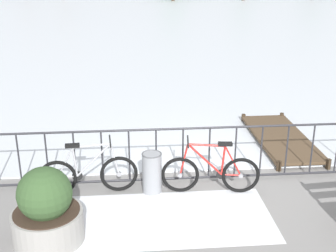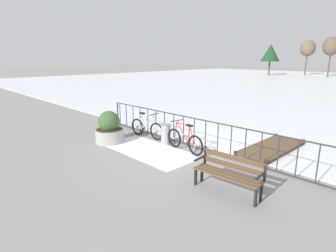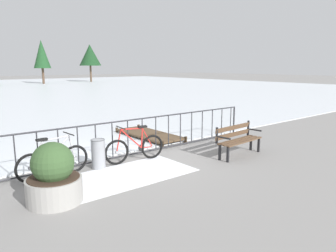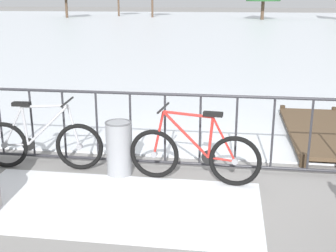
{
  "view_description": "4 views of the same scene",
  "coord_description": "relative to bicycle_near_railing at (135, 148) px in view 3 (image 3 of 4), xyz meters",
  "views": [
    {
      "loc": [
        -1.38,
        -7.22,
        3.82
      ],
      "look_at": [
        -0.72,
        0.32,
        0.99
      ],
      "focal_mm": 47.33,
      "sensor_mm": 36.0,
      "label": 1
    },
    {
      "loc": [
        5.72,
        -6.75,
        3.0
      ],
      "look_at": [
        -0.59,
        -0.64,
        0.8
      ],
      "focal_mm": 29.27,
      "sensor_mm": 36.0,
      "label": 2
    },
    {
      "loc": [
        -4.51,
        -7.28,
        2.51
      ],
      "look_at": [
        1.08,
        -0.42,
        0.83
      ],
      "focal_mm": 33.96,
      "sensor_mm": 36.0,
      "label": 3
    },
    {
      "loc": [
        0.38,
        -5.66,
        2.32
      ],
      "look_at": [
        -0.43,
        -0.02,
        0.62
      ],
      "focal_mm": 46.96,
      "sensor_mm": 36.0,
      "label": 4
    }
  ],
  "objects": [
    {
      "name": "bicycle_second",
      "position": [
        -2.11,
        0.15,
        0.0
      ],
      "size": [
        1.71,
        0.52,
        0.97
      ],
      "color": "black",
      "rests_on": "ground"
    },
    {
      "name": "tree_east_mid",
      "position": [
        10.33,
        39.0,
        3.68
      ],
      "size": [
        2.28,
        2.28,
        6.01
      ],
      "color": "brown",
      "rests_on": "ground"
    },
    {
      "name": "tree_centre",
      "position": [
        17.78,
        39.51,
        3.73
      ],
      "size": [
        3.3,
        3.3,
        5.72
      ],
      "color": "brown",
      "rests_on": "ground"
    },
    {
      "name": "bicycle_near_railing",
      "position": [
        0.0,
        0.0,
        0.0
      ],
      "size": [
        1.71,
        0.52,
        0.97
      ],
      "color": "black",
      "rests_on": "ground"
    },
    {
      "name": "wooden_dock",
      "position": [
        1.97,
        2.12,
        -0.25
      ],
      "size": [
        1.1,
        2.89,
        0.2
      ],
      "color": "brown",
      "rests_on": "ground"
    },
    {
      "name": "railing_fence",
      "position": [
        0.04,
        0.42,
        0.19
      ],
      "size": [
        9.06,
        0.06,
        1.07
      ],
      "color": "#2D2D33",
      "rests_on": "ground"
    },
    {
      "name": "park_bench",
      "position": [
        2.58,
        -1.32,
        0.14
      ],
      "size": [
        1.63,
        0.6,
        0.89
      ],
      "color": "brown",
      "rests_on": "ground"
    },
    {
      "name": "snow_patch",
      "position": [
        -0.89,
        -0.78,
        -0.36
      ],
      "size": [
        3.45,
        1.64,
        0.01
      ],
      "primitive_type": "cube",
      "color": "white",
      "rests_on": "ground"
    },
    {
      "name": "ground_plane",
      "position": [
        0.04,
        0.42,
        -0.37
      ],
      "size": [
        160.0,
        160.0,
        0.0
      ],
      "primitive_type": "plane",
      "color": "gray"
    },
    {
      "name": "planter_with_shrub",
      "position": [
        -2.58,
        -1.21,
        0.12
      ],
      "size": [
        1.02,
        1.02,
        1.15
      ],
      "color": "#9E9B96",
      "rests_on": "ground"
    },
    {
      "name": "trash_bin",
      "position": [
        -1.01,
        0.12,
        0.0
      ],
      "size": [
        0.35,
        0.35,
        0.73
      ],
      "color": "gray",
      "rests_on": "ground"
    }
  ]
}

